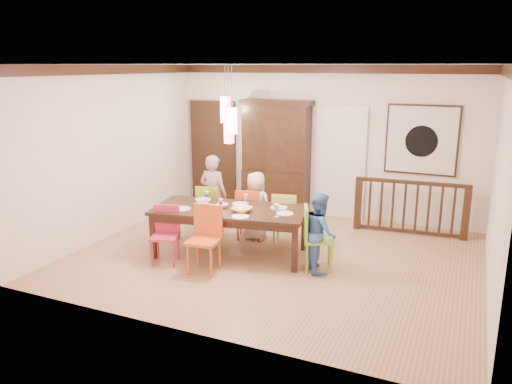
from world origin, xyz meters
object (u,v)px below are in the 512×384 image
at_px(person_far_left, 213,195).
at_px(dining_table, 230,213).
at_px(chair_far_left, 211,206).
at_px(person_far_mid, 256,206).
at_px(chair_end_right, 319,234).
at_px(person_end_right, 320,232).
at_px(china_hutch, 276,157).
at_px(balustrade, 410,207).

bearing_deg(person_far_left, dining_table, 134.90).
relative_size(chair_far_left, person_far_mid, 0.76).
relative_size(dining_table, chair_end_right, 2.66).
bearing_deg(person_end_right, china_hutch, 4.46).
relative_size(person_far_left, person_far_mid, 1.20).
bearing_deg(dining_table, person_far_mid, 74.69).
distance_m(chair_far_left, person_far_mid, 0.84).
bearing_deg(person_far_left, person_far_mid, -176.15).
distance_m(balustrade, person_end_right, 2.40).
xyz_separation_m(chair_far_left, person_far_mid, (0.83, 0.07, 0.08)).
bearing_deg(chair_far_left, dining_table, 126.13).
bearing_deg(person_far_left, balustrade, -154.44).
distance_m(chair_far_left, china_hutch, 1.92).
height_order(chair_end_right, person_far_mid, person_far_mid).
bearing_deg(person_far_left, chair_far_left, 64.65).
bearing_deg(chair_far_left, china_hutch, -116.37).
bearing_deg(balustrade, person_far_mid, -154.53).
distance_m(chair_end_right, person_far_mid, 1.59).
relative_size(chair_far_left, person_end_right, 0.77).
bearing_deg(balustrade, chair_end_right, -118.76).
bearing_deg(chair_end_right, person_end_right, -168.60).
distance_m(dining_table, chair_far_left, 1.08).
distance_m(chair_far_left, person_far_left, 0.20).
height_order(chair_end_right, person_far_left, person_far_left).
xyz_separation_m(balustrade, person_far_mid, (-2.36, -1.32, 0.08)).
bearing_deg(person_far_mid, chair_end_right, 154.88).
relative_size(chair_end_right, person_far_mid, 0.80).
bearing_deg(china_hutch, chair_far_left, -107.10).
xyz_separation_m(chair_far_left, chair_end_right, (2.19, -0.76, 0.03)).
xyz_separation_m(balustrade, person_far_left, (-3.17, -1.34, 0.20)).
bearing_deg(person_end_right, chair_far_left, 41.21).
bearing_deg(dining_table, chair_far_left, 125.41).
bearing_deg(chair_end_right, dining_table, 68.79).
bearing_deg(person_end_right, person_far_left, 39.70).
height_order(person_far_left, person_far_mid, person_far_left).
xyz_separation_m(balustrade, person_end_right, (-0.98, -2.19, 0.08)).
bearing_deg(chair_end_right, chair_far_left, 50.21).
height_order(china_hutch, person_end_right, china_hutch).
height_order(dining_table, chair_far_left, chair_far_left).
xyz_separation_m(person_far_left, person_far_mid, (0.80, 0.02, -0.12)).
xyz_separation_m(chair_far_left, person_far_left, (0.03, 0.06, 0.19)).
relative_size(chair_end_right, balustrade, 0.49).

